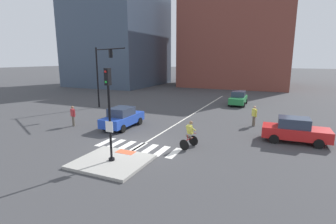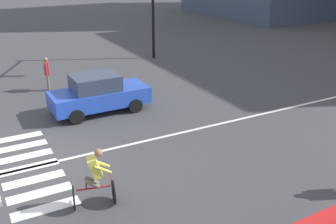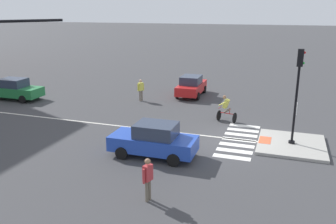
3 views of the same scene
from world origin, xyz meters
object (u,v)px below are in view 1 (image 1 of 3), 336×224
Objects in this scene: signal_pole at (109,106)px; pedestrian_at_curb_left at (73,114)px; car_blue_westbound_near at (122,118)px; traffic_light_mast at (102,68)px; car_green_eastbound_distant at (238,98)px; car_red_cross_right at (295,130)px; cyclist at (190,134)px; pedestrian_waiting_far_side at (254,114)px.

pedestrian_at_curb_left is (-7.41, 4.96, -2.06)m from signal_pole.
traffic_light_mast is at bearing 137.81° from car_blue_westbound_near.
signal_pole reaches higher than car_green_eastbound_distant.
traffic_light_mast reaches higher than pedestrian_at_curb_left.
car_red_cross_right is 7.09m from cyclist.
cyclist reaches higher than pedestrian_at_curb_left.
signal_pole is at bearing -138.86° from car_red_cross_right.
signal_pole is 1.16× the size of car_blue_westbound_near.
signal_pole is 1.16× the size of car_red_cross_right.
traffic_light_mast is 3.94× the size of pedestrian_at_curb_left.
signal_pole is 12.69m from pedestrian_waiting_far_side.
traffic_light_mast is 15.36m from cyclist.
car_blue_westbound_near is at bearing -42.19° from traffic_light_mast.
cyclist is (12.67, -7.93, -3.55)m from traffic_light_mast.
cyclist is at bearing -91.14° from car_green_eastbound_distant.
traffic_light_mast is 19.41m from car_red_cross_right.
car_green_eastbound_distant is at bearing 64.36° from car_blue_westbound_near.
car_blue_westbound_near is 1.00× the size of car_red_cross_right.
pedestrian_waiting_far_side is at bearing 132.08° from car_red_cross_right.
pedestrian_waiting_far_side reaches higher than car_green_eastbound_distant.
car_blue_westbound_near is at bearing 160.40° from cyclist.
car_red_cross_right is at bearing -12.35° from traffic_light_mast.
car_green_eastbound_distant is 18.76m from pedestrian_at_curb_left.
cyclist is (-5.95, -3.85, 0.06)m from car_red_cross_right.
signal_pole is 2.86× the size of cyclist.
pedestrian_waiting_far_side is (15.74, -0.88, -3.44)m from traffic_light_mast.
car_green_eastbound_distant is 16.44m from cyclist.
car_red_cross_right is 16.56m from pedestrian_at_curb_left.
pedestrian_at_curb_left is 14.72m from pedestrian_waiting_far_side.
car_red_cross_right is at bearing 9.81° from pedestrian_at_curb_left.
car_green_eastbound_distant is 2.47× the size of cyclist.
pedestrian_at_curb_left is (2.31, -6.90, -3.44)m from traffic_light_mast.
pedestrian_waiting_far_side reaches higher than car_blue_westbound_near.
signal_pole is 0.73× the size of traffic_light_mast.
car_green_eastbound_distant is at bearing 114.09° from car_red_cross_right.
car_blue_westbound_near and car_red_cross_right have the same top height.
traffic_light_mast is 9.13m from car_blue_westbound_near.
car_red_cross_right is 4.31m from pedestrian_waiting_far_side.
car_green_eastbound_distant is 2.48× the size of pedestrian_waiting_far_side.
pedestrian_at_curb_left is (-3.91, -1.27, 0.17)m from car_blue_westbound_near.
traffic_light_mast is 3.94× the size of pedestrian_waiting_far_side.
traffic_light_mast reaches higher than car_blue_westbound_near.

